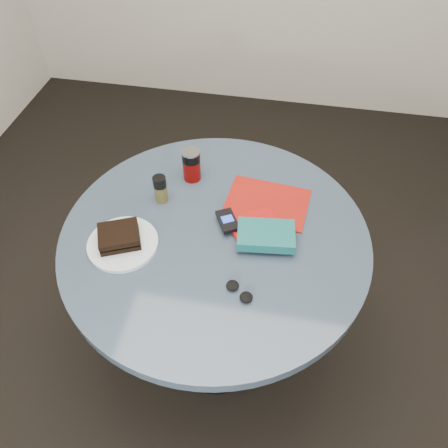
% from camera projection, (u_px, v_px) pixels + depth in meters
% --- Properties ---
extents(ground, '(4.00, 4.00, 0.00)m').
position_uv_depth(ground, '(217.00, 341.00, 1.97)').
color(ground, black).
rests_on(ground, ground).
extents(table, '(1.00, 1.00, 0.75)m').
position_uv_depth(table, '(216.00, 263.00, 1.53)').
color(table, black).
rests_on(table, ground).
extents(plate, '(0.29, 0.29, 0.01)m').
position_uv_depth(plate, '(123.00, 244.00, 1.37)').
color(plate, white).
rests_on(plate, table).
extents(sandwich, '(0.16, 0.15, 0.04)m').
position_uv_depth(sandwich, '(119.00, 236.00, 1.35)').
color(sandwich, black).
rests_on(sandwich, plate).
extents(soda_can, '(0.07, 0.07, 0.12)m').
position_uv_depth(soda_can, '(192.00, 165.00, 1.54)').
color(soda_can, '#6F0705').
rests_on(soda_can, table).
extents(pepper_grinder, '(0.05, 0.05, 0.10)m').
position_uv_depth(pepper_grinder, '(160.00, 189.00, 1.47)').
color(pepper_grinder, '#4B4620').
rests_on(pepper_grinder, table).
extents(magazine, '(0.30, 0.23, 0.00)m').
position_uv_depth(magazine, '(267.00, 203.00, 1.50)').
color(magazine, '#9A140E').
rests_on(magazine, table).
extents(red_book, '(0.19, 0.17, 0.01)m').
position_uv_depth(red_book, '(254.00, 224.00, 1.42)').
color(red_book, '#AF0F0D').
rests_on(red_book, magazine).
extents(novel, '(0.19, 0.13, 0.03)m').
position_uv_depth(novel, '(266.00, 235.00, 1.36)').
color(novel, '#13585A').
rests_on(novel, red_book).
extents(mp3_player, '(0.09, 0.11, 0.02)m').
position_uv_depth(mp3_player, '(227.00, 221.00, 1.41)').
color(mp3_player, black).
rests_on(mp3_player, red_book).
extents(headphones, '(0.10, 0.08, 0.02)m').
position_uv_depth(headphones, '(239.00, 291.00, 1.25)').
color(headphones, black).
rests_on(headphones, table).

